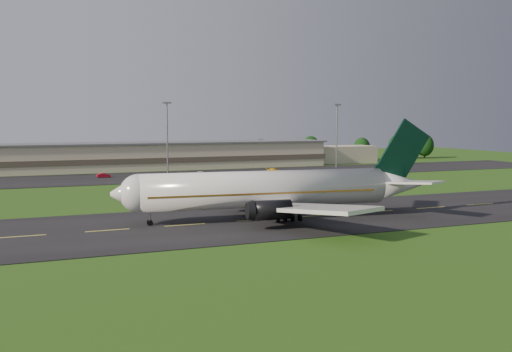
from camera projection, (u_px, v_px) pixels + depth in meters
name	position (u px, v px, depth m)	size (l,w,h in m)	color
ground	(255.00, 221.00, 87.02)	(360.00, 360.00, 0.00)	#264C13
taxiway	(255.00, 220.00, 87.02)	(220.00, 30.00, 0.10)	black
apron	(156.00, 177.00, 153.54)	(260.00, 30.00, 0.10)	black
airliner	(270.00, 190.00, 87.40)	(51.23, 41.93, 15.57)	silver
terminal	(160.00, 156.00, 177.86)	(145.00, 16.00, 8.40)	#C1B493
light_mast_centre	(167.00, 129.00, 161.52)	(2.40, 1.20, 20.35)	gray
light_mast_east	(337.00, 128.00, 181.86)	(2.40, 1.20, 20.35)	gray
tree_line	(239.00, 150.00, 198.07)	(197.03, 10.03, 10.24)	black
service_vehicle_b	(104.00, 175.00, 150.59)	(1.24, 3.57, 1.18)	maroon
service_vehicle_c	(201.00, 174.00, 154.11)	(2.14, 4.63, 1.29)	silver
service_vehicle_d	(274.00, 171.00, 163.47)	(1.90, 4.66, 1.35)	#BF900B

